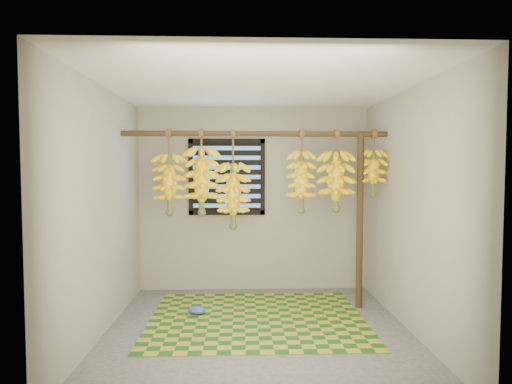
{
  "coord_description": "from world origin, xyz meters",
  "views": [
    {
      "loc": [
        -0.17,
        -4.14,
        1.6
      ],
      "look_at": [
        0.0,
        0.55,
        1.35
      ],
      "focal_mm": 30.0,
      "sensor_mm": 36.0,
      "label": 1
    }
  ],
  "objects_px": {
    "support_post": "(360,222)",
    "banana_bunch_d": "(301,182)",
    "woven_mat": "(257,318)",
    "banana_bunch_a": "(202,181)",
    "banana_bunch_b": "(169,184)",
    "banana_bunch_c": "(233,195)",
    "banana_bunch_e": "(336,181)",
    "banana_bunch_f": "(373,173)",
    "plastic_bag": "(197,310)"
  },
  "relations": [
    {
      "from": "plastic_bag",
      "to": "banana_bunch_d",
      "type": "relative_size",
      "value": 0.21
    },
    {
      "from": "banana_bunch_b",
      "to": "banana_bunch_c",
      "type": "relative_size",
      "value": 0.86
    },
    {
      "from": "support_post",
      "to": "banana_bunch_b",
      "type": "relative_size",
      "value": 2.09
    },
    {
      "from": "banana_bunch_b",
      "to": "banana_bunch_c",
      "type": "height_order",
      "value": "same"
    },
    {
      "from": "plastic_bag",
      "to": "banana_bunch_e",
      "type": "bearing_deg",
      "value": 7.15
    },
    {
      "from": "banana_bunch_a",
      "to": "banana_bunch_c",
      "type": "height_order",
      "value": "same"
    },
    {
      "from": "banana_bunch_a",
      "to": "banana_bunch_f",
      "type": "height_order",
      "value": "same"
    },
    {
      "from": "woven_mat",
      "to": "banana_bunch_a",
      "type": "bearing_deg",
      "value": 150.11
    },
    {
      "from": "banana_bunch_a",
      "to": "banana_bunch_d",
      "type": "relative_size",
      "value": 1.02
    },
    {
      "from": "banana_bunch_c",
      "to": "support_post",
      "type": "bearing_deg",
      "value": 0.0
    },
    {
      "from": "banana_bunch_a",
      "to": "banana_bunch_f",
      "type": "distance_m",
      "value": 1.96
    },
    {
      "from": "woven_mat",
      "to": "banana_bunch_d",
      "type": "xyz_separation_m",
      "value": [
        0.52,
        0.35,
        1.45
      ]
    },
    {
      "from": "banana_bunch_d",
      "to": "banana_bunch_f",
      "type": "height_order",
      "value": "same"
    },
    {
      "from": "banana_bunch_a",
      "to": "banana_bunch_c",
      "type": "relative_size",
      "value": 0.86
    },
    {
      "from": "banana_bunch_b",
      "to": "support_post",
      "type": "bearing_deg",
      "value": 0.0
    },
    {
      "from": "support_post",
      "to": "banana_bunch_d",
      "type": "distance_m",
      "value": 0.82
    },
    {
      "from": "support_post",
      "to": "banana_bunch_f",
      "type": "relative_size",
      "value": 2.63
    },
    {
      "from": "banana_bunch_a",
      "to": "banana_bunch_e",
      "type": "distance_m",
      "value": 1.53
    },
    {
      "from": "banana_bunch_a",
      "to": "banana_bunch_e",
      "type": "xyz_separation_m",
      "value": [
        1.53,
        0.0,
        -0.0
      ]
    },
    {
      "from": "plastic_bag",
      "to": "banana_bunch_a",
      "type": "bearing_deg",
      "value": 77.77
    },
    {
      "from": "woven_mat",
      "to": "banana_bunch_f",
      "type": "xyz_separation_m",
      "value": [
        1.35,
        0.35,
        1.55
      ]
    },
    {
      "from": "woven_mat",
      "to": "banana_bunch_d",
      "type": "relative_size",
      "value": 2.4
    },
    {
      "from": "plastic_bag",
      "to": "banana_bunch_b",
      "type": "bearing_deg",
      "value": 148.37
    },
    {
      "from": "plastic_bag",
      "to": "banana_bunch_d",
      "type": "xyz_separation_m",
      "value": [
        1.18,
        0.2,
        1.41
      ]
    },
    {
      "from": "banana_bunch_a",
      "to": "banana_bunch_d",
      "type": "bearing_deg",
      "value": -0.0
    },
    {
      "from": "banana_bunch_c",
      "to": "banana_bunch_d",
      "type": "bearing_deg",
      "value": -0.0
    },
    {
      "from": "woven_mat",
      "to": "banana_bunch_d",
      "type": "bearing_deg",
      "value": 33.96
    },
    {
      "from": "banana_bunch_b",
      "to": "banana_bunch_f",
      "type": "xyz_separation_m",
      "value": [
        2.32,
        -0.0,
        0.13
      ]
    },
    {
      "from": "banana_bunch_a",
      "to": "banana_bunch_b",
      "type": "bearing_deg",
      "value": 180.0
    },
    {
      "from": "support_post",
      "to": "banana_bunch_d",
      "type": "xyz_separation_m",
      "value": [
        -0.68,
        -0.0,
        0.46
      ]
    },
    {
      "from": "banana_bunch_a",
      "to": "banana_bunch_b",
      "type": "xyz_separation_m",
      "value": [
        -0.36,
        0.0,
        -0.04
      ]
    },
    {
      "from": "banana_bunch_d",
      "to": "banana_bunch_f",
      "type": "xyz_separation_m",
      "value": [
        0.83,
        0.0,
        0.1
      ]
    },
    {
      "from": "plastic_bag",
      "to": "banana_bunch_b",
      "type": "relative_size",
      "value": 0.21
    },
    {
      "from": "woven_mat",
      "to": "banana_bunch_f",
      "type": "bearing_deg",
      "value": 14.6
    },
    {
      "from": "woven_mat",
      "to": "banana_bunch_c",
      "type": "distance_m",
      "value": 1.37
    },
    {
      "from": "banana_bunch_c",
      "to": "banana_bunch_f",
      "type": "distance_m",
      "value": 1.62
    },
    {
      "from": "banana_bunch_a",
      "to": "banana_bunch_c",
      "type": "xyz_separation_m",
      "value": [
        0.36,
        0.0,
        -0.17
      ]
    },
    {
      "from": "woven_mat",
      "to": "banana_bunch_a",
      "type": "xyz_separation_m",
      "value": [
        -0.61,
        0.35,
        1.46
      ]
    },
    {
      "from": "support_post",
      "to": "banana_bunch_b",
      "type": "height_order",
      "value": "banana_bunch_b"
    },
    {
      "from": "support_post",
      "to": "banana_bunch_c",
      "type": "height_order",
      "value": "banana_bunch_c"
    },
    {
      "from": "support_post",
      "to": "banana_bunch_f",
      "type": "distance_m",
      "value": 0.58
    },
    {
      "from": "woven_mat",
      "to": "plastic_bag",
      "type": "height_order",
      "value": "plastic_bag"
    },
    {
      "from": "banana_bunch_e",
      "to": "banana_bunch_f",
      "type": "xyz_separation_m",
      "value": [
        0.43,
        -0.0,
        0.1
      ]
    },
    {
      "from": "banana_bunch_b",
      "to": "banana_bunch_e",
      "type": "bearing_deg",
      "value": 0.0
    },
    {
      "from": "plastic_bag",
      "to": "banana_bunch_c",
      "type": "height_order",
      "value": "banana_bunch_c"
    },
    {
      "from": "support_post",
      "to": "banana_bunch_c",
      "type": "bearing_deg",
      "value": 180.0
    },
    {
      "from": "banana_bunch_b",
      "to": "banana_bunch_d",
      "type": "bearing_deg",
      "value": -0.0
    },
    {
      "from": "plastic_bag",
      "to": "banana_bunch_f",
      "type": "bearing_deg",
      "value": 5.63
    },
    {
      "from": "banana_bunch_a",
      "to": "banana_bunch_f",
      "type": "xyz_separation_m",
      "value": [
        1.96,
        -0.0,
        0.09
      ]
    },
    {
      "from": "banana_bunch_c",
      "to": "banana_bunch_d",
      "type": "height_order",
      "value": "same"
    }
  ]
}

